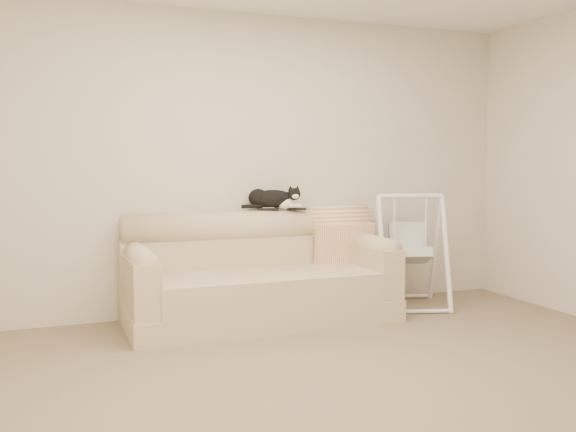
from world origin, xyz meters
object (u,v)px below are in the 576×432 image
object	(u,v)px
remote_b	(297,209)
tuxedo_cat	(273,199)
baby_swing	(409,250)
sofa	(258,278)
remote_a	(268,209)

from	to	relation	value
remote_b	tuxedo_cat	bearing A→B (deg)	162.60
baby_swing	sofa	bearing A→B (deg)	179.73
tuxedo_cat	remote_b	bearing A→B (deg)	-17.40
tuxedo_cat	baby_swing	xyz separation A→B (m)	(1.23, -0.26, -0.48)
sofa	tuxedo_cat	world-z (taller)	tuxedo_cat
tuxedo_cat	baby_swing	size ratio (longest dim) A/B	0.51
sofa	tuxedo_cat	bearing A→B (deg)	49.14
remote_a	sofa	bearing A→B (deg)	-125.71
sofa	remote_a	bearing A→B (deg)	54.29
sofa	remote_b	size ratio (longest dim) A/B	13.29
remote_a	baby_swing	size ratio (longest dim) A/B	0.18
remote_a	remote_b	distance (m)	0.25
tuxedo_cat	baby_swing	distance (m)	1.35
remote_a	remote_b	world-z (taller)	remote_a
sofa	remote_b	xyz separation A→B (m)	(0.42, 0.20, 0.56)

